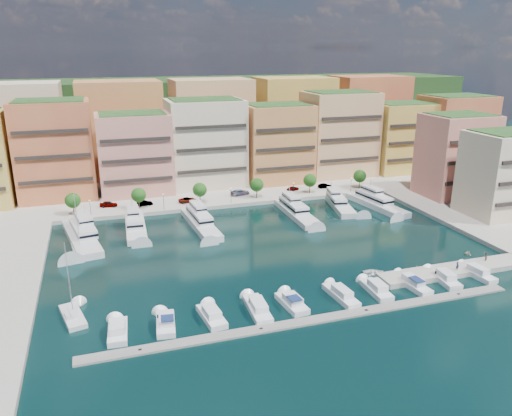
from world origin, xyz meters
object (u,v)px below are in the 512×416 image
object	(u,v)px
lamppost_2	(231,193)
car_2	(188,200)
cruiser_9	(476,273)
car_0	(109,204)
tender_1	(417,268)
tree_5	(360,176)
cruiser_6	(376,290)
cruiser_5	(341,295)
car_5	(325,186)
tree_0	(73,201)
car_4	(293,188)
yacht_6	(375,202)
cruiser_1	(166,324)
cruiser_3	(258,309)
cruiser_2	(212,316)
tender_3	(467,253)
lamppost_0	(90,205)
yacht_4	(296,211)
yacht_2	(200,221)
sailboat_0	(73,317)
car_3	(240,192)
tender_0	(374,272)
tree_2	(200,190)
person_0	(457,266)
lamppost_4	(351,182)
cruiser_0	(118,331)
sailboat_2	(80,252)
cruiser_7	(412,284)
tree_4	(310,180)
person_1	(485,256)
lamppost_1	(163,199)
cruiser_4	(292,303)
cruiser_8	(444,279)
yacht_5	(339,204)
car_1	(145,203)
yacht_1	(135,226)

from	to	relation	value
lamppost_2	car_2	bearing A→B (deg)	159.25
cruiser_9	car_0	bearing A→B (deg)	135.75
cruiser_9	tender_1	distance (m)	10.67
tree_5	cruiser_6	size ratio (longest dim) A/B	0.71
cruiser_5	car_5	bearing A→B (deg)	66.91
tree_0	car_4	bearing A→B (deg)	3.73
yacht_6	car_5	bearing A→B (deg)	109.82
cruiser_1	cruiser_3	size ratio (longest dim) A/B	0.81
cruiser_2	car_2	world-z (taller)	car_2
lamppost_2	tender_3	size ratio (longest dim) A/B	2.56
lamppost_0	cruiser_2	xyz separation A→B (m)	(17.62, -55.78, -3.28)
tree_5	yacht_4	xyz separation A→B (m)	(-26.32, -14.57, -3.65)
yacht_2	sailboat_0	size ratio (longest dim) A/B	1.72
car_3	tender_0	bearing A→B (deg)	178.92
tree_0	car_2	xyz separation A→B (m)	(28.97, 1.88, -3.07)
tree_2	cruiser_9	xyz separation A→B (m)	(40.45, -58.09, -4.20)
yacht_2	person_0	distance (m)	58.04
lamppost_4	tender_1	distance (m)	51.88
cruiser_1	car_5	distance (m)	83.15
yacht_4	cruiser_0	bearing A→B (deg)	-136.84
sailboat_2	cruiser_0	bearing A→B (deg)	-80.59
yacht_2	yacht_4	xyz separation A→B (m)	(24.84, 0.24, -0.12)
tree_2	cruiser_7	distance (m)	63.93
tree_4	person_1	size ratio (longest dim) A/B	3.15
lamppost_0	lamppost_1	size ratio (longest dim) A/B	1.00
cruiser_6	car_5	bearing A→B (deg)	72.50
tree_4	cruiser_3	bearing A→B (deg)	-120.89
tree_5	cruiser_9	world-z (taller)	tree_5
lamppost_0	car_2	xyz separation A→B (m)	(24.97, 4.18, -2.15)
tree_5	cruiser_4	distance (m)	73.46
lamppost_1	cruiser_0	bearing A→B (deg)	-104.78
yacht_6	car_3	size ratio (longest dim) A/B	3.90
tender_0	cruiser_7	bearing A→B (deg)	-138.30
tree_2	car_5	size ratio (longest dim) A/B	1.37
cruiser_9	tree_0	bearing A→B (deg)	141.28
person_1	person_0	bearing A→B (deg)	-10.42
cruiser_4	cruiser_9	distance (m)	37.21
cruiser_2	cruiser_8	xyz separation A→B (m)	(43.63, -0.00, -0.00)
tree_0	yacht_2	distance (m)	32.61
tree_5	sailboat_0	xyz separation A→B (m)	(-79.24, -51.12, -4.43)
lamppost_0	yacht_5	world-z (taller)	yacht_5
sailboat_2	car_1	world-z (taller)	sailboat_2
cruiser_5	yacht_5	bearing A→B (deg)	63.44
yacht_1	person_0	size ratio (longest dim) A/B	11.41
yacht_1	yacht_2	xyz separation A→B (m)	(15.05, -1.55, 0.12)
lamppost_2	cruiser_0	bearing A→B (deg)	-120.39
tree_0	tree_4	size ratio (longest dim) A/B	1.00
yacht_5	tender_3	distance (m)	38.33
tree_2	car_5	bearing A→B (deg)	4.95
cruiser_7	sailboat_2	size ratio (longest dim) A/B	0.68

